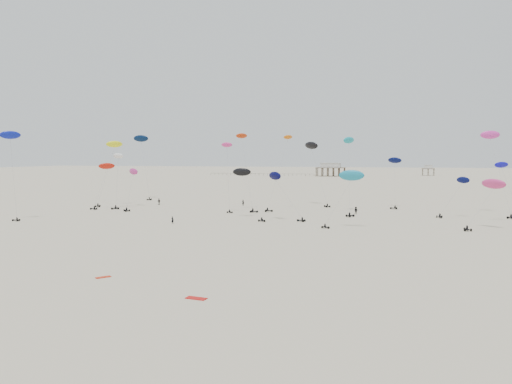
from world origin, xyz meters
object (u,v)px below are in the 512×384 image
(pavilion_main, at_px, (331,170))
(spectator_0, at_px, (173,224))
(rig_9, at_px, (104,175))
(pavilion_small, at_px, (428,171))
(rig_4, at_px, (495,152))

(pavilion_main, bearing_deg, spectator_0, -91.69)
(rig_9, xyz_separation_m, spectator_0, (31.43, -24.92, -9.40))
(pavilion_main, distance_m, pavilion_small, 76.16)
(spectator_0, bearing_deg, pavilion_main, -80.04)
(pavilion_small, xyz_separation_m, rig_4, (-6.45, -257.98, 12.20))
(rig_4, bearing_deg, rig_9, -31.73)
(rig_4, height_order, spectator_0, rig_4)
(rig_4, bearing_deg, pavilion_small, -130.09)
(rig_4, height_order, rig_9, rig_4)
(pavilion_small, bearing_deg, rig_4, -91.43)
(rig_4, bearing_deg, spectator_0, -11.00)
(rig_4, distance_m, spectator_0, 82.10)
(pavilion_small, bearing_deg, pavilion_main, -156.80)
(rig_4, relative_size, rig_9, 1.76)
(rig_4, bearing_deg, pavilion_main, -113.09)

